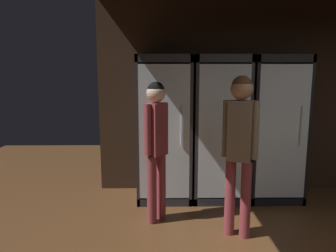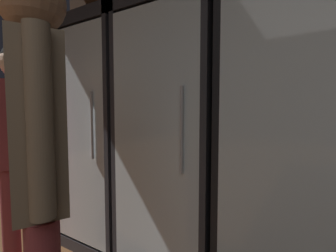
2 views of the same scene
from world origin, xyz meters
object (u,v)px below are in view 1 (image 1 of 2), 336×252
Objects in this scene: cooler_left at (218,130)px; cooler_center at (272,130)px; cooler_far_left at (164,130)px; shopper_near at (240,139)px; shopper_far at (156,137)px.

cooler_center is at bearing 0.04° from cooler_left.
shopper_near is at bearing -55.06° from cooler_far_left.
shopper_far is at bearing -97.21° from cooler_far_left.
cooler_center is (1.50, 0.00, 0.00)m from cooler_far_left.
shopper_near is (-0.73, -1.10, 0.11)m from cooler_center.
cooler_left reaches higher than shopper_far.
cooler_center is 1.15× the size of shopper_near.
cooler_center reaches higher than shopper_far.
cooler_far_left is 0.74m from shopper_far.
cooler_left is at bearing -179.96° from cooler_center.
shopper_far is at bearing 156.93° from shopper_near.
cooler_left is 1.11m from shopper_near.
shopper_far is (-0.09, -0.74, 0.05)m from cooler_far_left.
cooler_far_left is at bearing -179.98° from cooler_center.
shopper_near is at bearing -23.07° from shopper_far.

